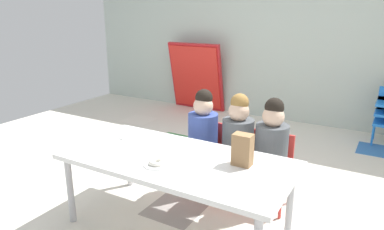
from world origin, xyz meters
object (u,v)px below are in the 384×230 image
Objects in this scene: seated_child_near_camera at (203,131)px; craft_table at (177,164)px; seated_child_far_right at (272,143)px; paper_plate_near_edge at (157,165)px; paper_bag_brown at (243,150)px; paper_plate_center_table at (130,137)px; seated_child_middle_seat at (238,137)px; folded_activity_table at (196,77)px; donut_powdered_on_plate at (157,162)px.

craft_table is at bearing -78.95° from seated_child_near_camera.
paper_plate_near_edge is at bearing -123.94° from seated_child_far_right.
paper_plate_center_table is (-1.01, 0.05, -0.11)m from paper_bag_brown.
seated_child_middle_seat reaches higher than craft_table.
seated_child_near_camera is 5.10× the size of paper_plate_center_table.
folded_activity_table is at bearing 130.82° from seated_child_far_right.
seated_child_near_camera and seated_child_far_right have the same top height.
craft_table is 0.19m from paper_plate_near_edge.
seated_child_far_right is at bearing 23.51° from paper_plate_center_table.
folded_activity_table is (-1.50, 2.94, 0.02)m from craft_table.
donut_powdered_on_plate is at bearing -107.52° from seated_child_middle_seat.
folded_activity_table is 3.43m from paper_bag_brown.
paper_bag_brown is 0.58m from donut_powdered_on_plate.
paper_plate_near_edge is at bearing -149.21° from paper_bag_brown.
craft_table is at bearing 74.39° from donut_powdered_on_plate.
seated_child_far_right is 5.10× the size of paper_plate_center_table.
seated_child_middle_seat is 1.00× the size of seated_child_far_right.
paper_bag_brown reaches higher than paper_plate_center_table.
seated_child_far_right is 0.52m from paper_bag_brown.
seated_child_near_camera reaches higher than craft_table.
craft_table is at bearing -128.00° from seated_child_far_right.
seated_child_near_camera reaches higher than paper_plate_near_edge.
paper_plate_center_table is at bearing 146.56° from donut_powdered_on_plate.
paper_bag_brown is at bearing -64.45° from seated_child_middle_seat.
seated_child_near_camera is at bearing 180.00° from seated_child_far_right.
seated_child_near_camera is 8.62× the size of donut_powdered_on_plate.
seated_child_near_camera is (-0.12, 0.63, 0.04)m from craft_table.
donut_powdered_on_plate is (-0.50, -0.30, -0.09)m from paper_bag_brown.
seated_child_middle_seat is 4.17× the size of paper_bag_brown.
craft_table is 0.80m from seated_child_far_right.
seated_child_far_right is (0.49, 0.63, 0.04)m from craft_table.
craft_table is 1.51× the size of folded_activity_table.
seated_child_middle_seat is at bearing 115.55° from paper_bag_brown.
paper_plate_center_table is at bearing -149.17° from seated_child_middle_seat.
paper_bag_brown is at bearing -2.64° from paper_plate_center_table.
seated_child_far_right reaches higher than paper_plate_near_edge.
folded_activity_table reaches higher than seated_child_near_camera.
donut_powdered_on_plate is (0.07, -0.80, 0.03)m from seated_child_near_camera.
seated_child_near_camera is at bearing 95.31° from paper_plate_near_edge.
paper_bag_brown is 1.02m from paper_plate_center_table.
folded_activity_table is (-1.71, 2.31, -0.02)m from seated_child_middle_seat.
seated_child_far_right is at bearing 56.06° from paper_plate_near_edge.
folded_activity_table reaches higher than seated_child_middle_seat.
paper_plate_center_table is (-0.57, 0.17, 0.05)m from craft_table.
folded_activity_table is at bearing 126.49° from seated_child_middle_seat.
seated_child_middle_seat is at bearing 30.83° from paper_plate_center_table.
paper_bag_brown reaches higher than paper_plate_near_edge.
paper_plate_near_edge is at bearing -84.69° from seated_child_near_camera.
paper_bag_brown is at bearing 15.29° from craft_table.
folded_activity_table is (-1.38, 2.31, -0.02)m from seated_child_near_camera.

